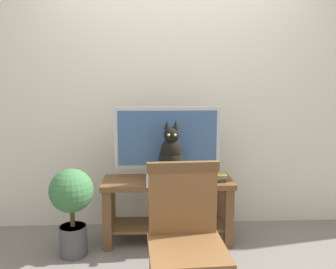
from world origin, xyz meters
TOP-DOWN VIEW (x-y plane):
  - back_wall at (0.00, 0.95)m, footprint 7.00×0.12m
  - tv_stand at (-0.07, 0.51)m, footprint 1.10×0.40m
  - tv at (-0.07, 0.58)m, footprint 0.90×0.20m
  - media_box at (-0.05, 0.42)m, footprint 0.41×0.30m
  - cat at (-0.05, 0.40)m, footprint 0.21×0.32m
  - wooden_chair at (-0.02, -0.49)m, footprint 0.46×0.46m
  - book_stack at (0.32, 0.46)m, footprint 0.24×0.19m
  - potted_plant at (-0.84, 0.28)m, footprint 0.34×0.34m

SIDE VIEW (x-z plane):
  - tv_stand at x=-0.07m, z-range 0.10..0.65m
  - potted_plant at x=-0.84m, z-range 0.09..0.79m
  - wooden_chair at x=-0.02m, z-range 0.07..0.98m
  - book_stack at x=0.32m, z-range 0.55..0.61m
  - media_box at x=-0.05m, z-range 0.55..0.62m
  - cat at x=-0.05m, z-range 0.57..1.01m
  - tv at x=-0.07m, z-range 0.57..1.19m
  - back_wall at x=0.00m, z-range 0.00..2.80m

